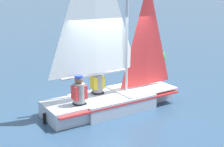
# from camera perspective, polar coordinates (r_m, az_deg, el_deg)

# --- Properties ---
(ground_plane) EXTENTS (260.00, 260.00, 0.00)m
(ground_plane) POSITION_cam_1_polar(r_m,az_deg,el_deg) (8.80, -0.00, -6.34)
(ground_plane) COLOR #2D4C6B
(sailboat_main) EXTENTS (3.95, 1.52, 4.96)m
(sailboat_main) POSITION_cam_1_polar(r_m,az_deg,el_deg) (8.55, -0.14, -1.81)
(sailboat_main) COLOR #B2BCCC
(sailboat_main) RESTS_ON ground_plane
(sailor_helm) EXTENTS (0.35, 0.31, 1.16)m
(sailor_helm) POSITION_cam_1_polar(r_m,az_deg,el_deg) (8.69, -2.68, -2.23)
(sailor_helm) COLOR black
(sailor_helm) RESTS_ON ground_plane
(sailor_crew) EXTENTS (0.35, 0.31, 1.16)m
(sailor_crew) POSITION_cam_1_polar(r_m,az_deg,el_deg) (7.90, -6.00, -4.08)
(sailor_crew) COLOR black
(sailor_crew) RESTS_ON ground_plane
(buoy_marker) EXTENTS (0.62, 0.62, 1.05)m
(buoy_marker) POSITION_cam_1_polar(r_m,az_deg,el_deg) (14.59, 8.55, 3.04)
(buoy_marker) COLOR green
(buoy_marker) RESTS_ON ground_plane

